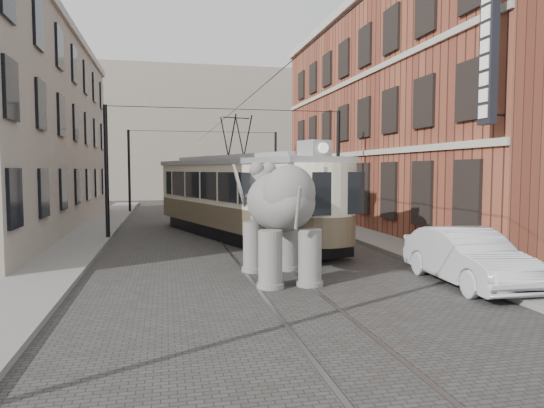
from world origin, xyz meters
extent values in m
plane|color=#3B3936|center=(0.00, 0.00, 0.00)|extent=(120.00, 120.00, 0.00)
cube|color=slate|center=(6.00, 0.00, 0.07)|extent=(2.00, 60.00, 0.15)
cube|color=slate|center=(-6.50, 0.00, 0.07)|extent=(2.00, 60.00, 0.15)
cube|color=brown|center=(11.00, 9.00, 6.00)|extent=(8.00, 26.00, 12.00)
cube|color=gray|center=(-11.00, 10.00, 5.00)|extent=(7.00, 24.00, 10.00)
cube|color=gray|center=(0.00, 40.00, 7.00)|extent=(28.00, 10.00, 14.00)
imported|color=#BBBBC0|center=(4.99, -5.00, 0.77)|extent=(1.84, 4.74, 1.54)
camera|label=1|loc=(-3.05, -16.94, 3.16)|focal=32.63mm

